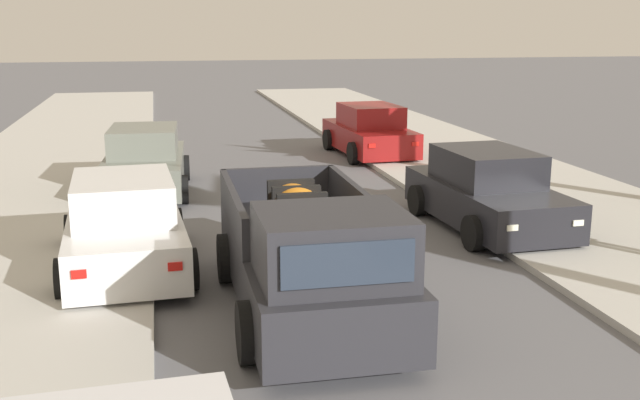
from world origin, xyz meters
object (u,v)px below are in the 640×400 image
(car_right_near, at_px, (145,162))
(car_right_mid, at_px, (369,132))
(car_left_far, at_px, (125,226))
(pickup_truck, at_px, (309,258))
(car_right_far, at_px, (487,192))

(car_right_near, distance_m, car_right_mid, 7.56)
(car_right_mid, bearing_deg, car_right_near, -149.95)
(car_right_mid, bearing_deg, car_left_far, -125.31)
(car_right_near, bearing_deg, car_left_far, -92.50)
(pickup_truck, height_order, car_right_near, pickup_truck)
(pickup_truck, distance_m, car_right_mid, 12.90)
(car_right_near, distance_m, car_left_far, 5.82)
(pickup_truck, xyz_separation_m, car_right_far, (4.25, 3.69, -0.10))
(pickup_truck, relative_size, car_left_far, 1.21)
(car_right_near, distance_m, car_right_far, 8.02)
(car_right_mid, bearing_deg, car_right_far, -90.25)
(pickup_truck, bearing_deg, car_right_far, 40.94)
(pickup_truck, height_order, car_right_mid, pickup_truck)
(car_right_mid, distance_m, car_left_far, 11.77)
(car_right_far, bearing_deg, car_right_near, 144.24)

